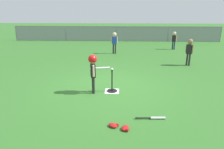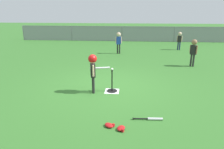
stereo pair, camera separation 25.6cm
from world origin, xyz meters
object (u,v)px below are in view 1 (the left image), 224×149
object	(u,v)px
batter_child	(93,66)
fielder_deep_center	(114,40)
fielder_near_right	(189,49)
spare_bat_silver	(155,118)
fielder_deep_right	(174,38)
glove_by_plate	(125,128)
batting_tee	(112,88)
glove_near_bats	(113,125)
baseball_on_tee	(112,69)

from	to	relation	value
batter_child	fielder_deep_center	size ratio (longest dim) A/B	0.99
fielder_near_right	spare_bat_silver	size ratio (longest dim) A/B	1.72
spare_bat_silver	fielder_deep_right	bearing A→B (deg)	74.28
fielder_near_right	glove_by_plate	size ratio (longest dim) A/B	4.56
batting_tee	glove_by_plate	bearing A→B (deg)	-80.02
fielder_deep_center	glove_by_plate	bearing A→B (deg)	-86.45
glove_near_bats	batting_tee	bearing A→B (deg)	93.18
batter_child	fielder_deep_center	world-z (taller)	fielder_deep_center
fielder_deep_center	glove_by_plate	size ratio (longest dim) A/B	4.57
fielder_near_right	glove_near_bats	size ratio (longest dim) A/B	4.42
batting_tee	fielder_deep_right	bearing A→B (deg)	63.45
fielder_near_right	batting_tee	bearing A→B (deg)	-135.56
glove_near_bats	fielder_near_right	bearing A→B (deg)	58.92
spare_bat_silver	glove_by_plate	bearing A→B (deg)	-146.17
batting_tee	fielder_near_right	world-z (taller)	fielder_near_right
baseball_on_tee	fielder_deep_center	bearing A→B (deg)	91.09
fielder_near_right	fielder_deep_right	distance (m)	3.88
baseball_on_tee	batter_child	world-z (taller)	batter_child
baseball_on_tee	fielder_deep_right	world-z (taller)	fielder_deep_right
fielder_deep_right	spare_bat_silver	bearing A→B (deg)	-105.72
batting_tee	spare_bat_silver	distance (m)	2.00
baseball_on_tee	fielder_deep_center	xyz separation A→B (m)	(-0.11, 5.68, 0.05)
spare_bat_silver	baseball_on_tee	bearing A→B (deg)	122.70
fielder_deep_center	glove_by_plate	xyz separation A→B (m)	(0.49, -7.83, -0.74)
fielder_near_right	glove_near_bats	distance (m)	6.22
glove_near_bats	fielder_deep_right	bearing A→B (deg)	69.43
baseball_on_tee	fielder_near_right	distance (m)	4.63
fielder_deep_center	spare_bat_silver	bearing A→B (deg)	-80.84
fielder_deep_center	spare_bat_silver	size ratio (longest dim) A/B	1.72
fielder_deep_right	glove_by_plate	bearing A→B (deg)	-108.92
batter_child	spare_bat_silver	world-z (taller)	batter_child
batter_child	fielder_deep_right	bearing A→B (deg)	60.45
glove_by_plate	glove_near_bats	world-z (taller)	same
batting_tee	glove_near_bats	distance (m)	2.06
glove_by_plate	baseball_on_tee	bearing A→B (deg)	99.98
batter_child	fielder_deep_center	bearing A→B (deg)	85.60
spare_bat_silver	glove_near_bats	distance (m)	1.03
fielder_near_right	fielder_deep_center	size ratio (longest dim) A/B	1.00
batting_tee	spare_bat_silver	bearing A→B (deg)	-57.30
batting_tee	fielder_near_right	bearing A→B (deg)	44.44
baseball_on_tee	batter_child	bearing A→B (deg)	-165.92
fielder_deep_center	spare_bat_silver	distance (m)	7.50
spare_bat_silver	batter_child	bearing A→B (deg)	136.69
baseball_on_tee	spare_bat_silver	size ratio (longest dim) A/B	0.11
batting_tee	fielder_near_right	distance (m)	4.68
fielder_deep_center	batting_tee	bearing A→B (deg)	-88.91
fielder_deep_right	batting_tee	bearing A→B (deg)	-116.55
glove_near_bats	batter_child	bearing A→B (deg)	109.30
spare_bat_silver	glove_near_bats	bearing A→B (deg)	-158.96
batter_child	fielder_deep_right	xyz separation A→B (m)	(4.11, 7.25, -0.14)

